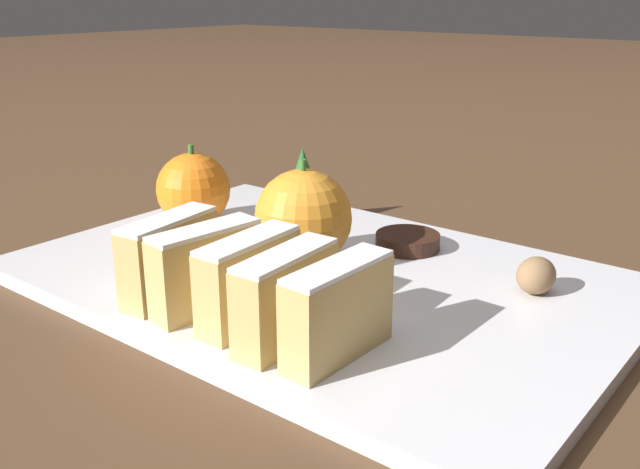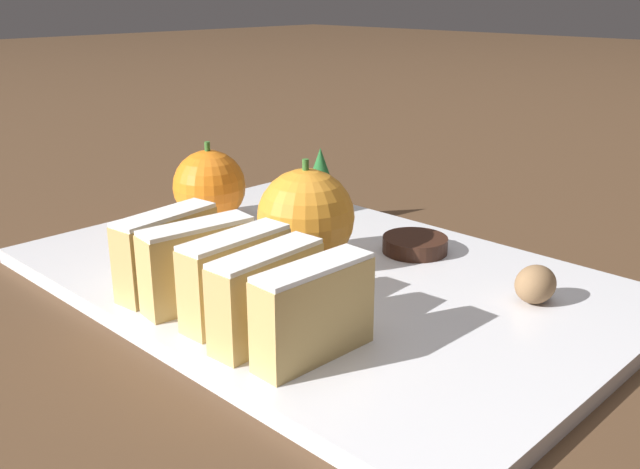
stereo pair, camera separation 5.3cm
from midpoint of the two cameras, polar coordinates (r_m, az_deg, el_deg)
name	(u,v)px [view 2 (the right image)]	position (r m, az deg, el deg)	size (l,w,h in m)	color
ground_plane	(320,286)	(0.55, 2.79, -4.22)	(6.00, 6.00, 0.00)	#513823
serving_platter	(320,279)	(0.54, 2.80, -3.64)	(0.30, 0.45, 0.01)	white
stollen_slice_front	(314,311)	(0.41, 3.23, -6.23)	(0.08, 0.02, 0.06)	tan
stollen_slice_second	(267,296)	(0.43, -0.74, -4.99)	(0.08, 0.03, 0.06)	tan
stollen_slice_third	(236,277)	(0.46, -3.44, -3.51)	(0.08, 0.03, 0.06)	tan
stollen_slice_fourth	(198,264)	(0.48, -6.61, -2.46)	(0.08, 0.03, 0.06)	tan
stollen_slice_fifth	(167,252)	(0.51, -9.24, -1.43)	(0.08, 0.03, 0.06)	tan
orange_near	(306,217)	(0.55, 1.64, 1.35)	(0.08, 0.08, 0.08)	orange
orange_far	(209,186)	(0.65, -6.56, 3.83)	(0.07, 0.07, 0.07)	orange
walnut	(535,284)	(0.51, 19.73, -3.82)	(0.03, 0.03, 0.03)	#8E6B47
chocolate_cookie	(415,244)	(0.59, 10.18, -0.83)	(0.05, 0.05, 0.01)	#381E14
evergreen_sprig	(320,180)	(0.68, 2.26, 4.38)	(0.04, 0.04, 0.06)	#23662D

